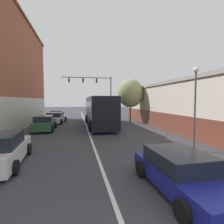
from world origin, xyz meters
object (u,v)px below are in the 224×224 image
parked_car_left_near (56,115)px  parked_car_left_distant (56,118)px  street_tree_near (130,93)px  parked_car_left_mid (44,123)px  street_lamp (195,102)px  hatchback_foreground (182,172)px  bus (99,110)px  parked_car_left_far (2,150)px  traffic_signal_gantry (96,86)px

parked_car_left_near → parked_car_left_distant: (0.52, -5.15, 0.02)m
street_tree_near → parked_car_left_mid: bearing=-157.0°
parked_car_left_near → street_lamp: bearing=-157.1°
hatchback_foreground → street_tree_near: bearing=-13.5°
hatchback_foreground → parked_car_left_mid: bearing=25.0°
parked_car_left_near → parked_car_left_mid: bearing=176.6°
bus → hatchback_foreground: bearing=-176.2°
hatchback_foreground → street_lamp: street_lamp is taller
parked_car_left_near → parked_car_left_distant: size_ratio=0.89×
hatchback_foreground → parked_car_left_mid: 14.48m
hatchback_foreground → street_lamp: bearing=-42.1°
hatchback_foreground → parked_car_left_far: size_ratio=0.96×
parked_car_left_distant → street_tree_near: size_ratio=0.83×
hatchback_foreground → parked_car_left_far: (-6.65, 3.56, 0.10)m
parked_car_left_near → parked_car_left_distant: 5.17m
parked_car_left_distant → street_lamp: (9.40, -14.49, 2.15)m
parked_car_left_near → traffic_signal_gantry: traffic_signal_gantry is taller
traffic_signal_gantry → parked_car_left_far: bearing=-105.5°
hatchback_foreground → parked_car_left_distant: (-6.04, 18.42, 0.08)m
traffic_signal_gantry → street_lamp: bearing=-82.4°
parked_car_left_mid → parked_car_left_distant: bearing=-5.8°
parked_car_left_near → parked_car_left_far: (-0.10, -20.01, 0.04)m
parked_car_left_far → street_lamp: 10.24m
parked_car_left_near → parked_car_left_mid: size_ratio=0.98×
street_tree_near → bus: bearing=-151.2°
bus → traffic_signal_gantry: bearing=-3.8°
traffic_signal_gantry → street_tree_near: size_ratio=1.60×
parked_car_left_far → street_tree_near: size_ratio=0.77×
hatchback_foreground → parked_car_left_near: parked_car_left_near is taller
traffic_signal_gantry → parked_car_left_near: bearing=-146.4°
street_tree_near → parked_car_left_distant: bearing=173.0°
hatchback_foreground → street_tree_near: (3.62, 17.24, 3.29)m
street_lamp → street_tree_near: bearing=88.9°
bus → street_tree_near: size_ratio=1.89×
hatchback_foreground → parked_car_left_near: bearing=13.9°
parked_car_left_distant → hatchback_foreground: bearing=-155.7°
parked_car_left_far → street_lamp: bearing=-91.7°
parked_car_left_far → traffic_signal_gantry: traffic_signal_gantry is taller
street_lamp → street_tree_near: 13.35m
bus → traffic_signal_gantry: (0.99, 13.24, 3.69)m
hatchback_foreground → parked_car_left_mid: parked_car_left_mid is taller
parked_car_left_distant → parked_car_left_near: bearing=11.9°
parked_car_left_near → traffic_signal_gantry: 9.43m
bus → parked_car_left_mid: 6.04m
parked_car_left_near → street_lamp: 22.11m
parked_car_left_near → traffic_signal_gantry: size_ratio=0.46×
traffic_signal_gantry → street_tree_near: bearing=-72.1°
bus → street_lamp: size_ratio=2.25×
bus → parked_car_left_far: bus is taller
bus → hatchback_foreground: bus is taller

